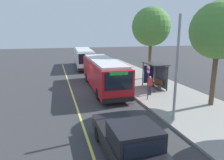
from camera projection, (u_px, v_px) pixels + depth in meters
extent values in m
plane|color=#38383A|center=(94.00, 90.00, 20.57)|extent=(120.00, 120.00, 0.00)
cube|color=gray|center=(150.00, 85.00, 22.14)|extent=(44.00, 6.40, 0.15)
cube|color=#E0D64C|center=(71.00, 91.00, 19.99)|extent=(36.00, 0.14, 0.01)
cube|color=red|center=(103.00, 73.00, 20.72)|extent=(11.10, 2.81, 2.40)
cube|color=silver|center=(103.00, 60.00, 20.43)|extent=(10.22, 2.53, 0.20)
cube|color=black|center=(119.00, 81.00, 15.40)|extent=(0.09, 2.17, 1.34)
cube|color=black|center=(116.00, 70.00, 20.97)|extent=(9.72, 0.27, 1.06)
cube|color=white|center=(116.00, 82.00, 21.25)|extent=(10.49, 0.27, 0.28)
cube|color=#26D83F|center=(119.00, 74.00, 15.26)|extent=(0.06, 1.40, 0.24)
cube|color=black|center=(119.00, 100.00, 15.70)|extent=(0.14, 2.50, 0.36)
cylinder|color=black|center=(125.00, 92.00, 18.00)|extent=(1.01, 0.30, 1.00)
cylinder|color=black|center=(98.00, 94.00, 17.44)|extent=(1.01, 0.30, 1.00)
cylinder|color=black|center=(107.00, 76.00, 24.37)|extent=(1.01, 0.30, 1.00)
cylinder|color=black|center=(87.00, 77.00, 23.81)|extent=(1.01, 0.30, 1.00)
cube|color=white|center=(84.00, 58.00, 33.55)|extent=(10.57, 3.23, 2.40)
cube|color=silver|center=(84.00, 50.00, 33.27)|extent=(9.72, 2.92, 0.20)
cube|color=black|center=(87.00, 59.00, 28.47)|extent=(0.18, 2.17, 1.34)
cube|color=black|center=(92.00, 56.00, 33.75)|extent=(9.16, 0.64, 1.06)
cube|color=#197259|center=(92.00, 64.00, 34.03)|extent=(9.89, 0.68, 0.28)
cube|color=#26D83F|center=(87.00, 55.00, 28.34)|extent=(0.12, 1.40, 0.24)
cube|color=black|center=(87.00, 70.00, 28.78)|extent=(0.24, 2.50, 0.36)
cylinder|color=black|center=(93.00, 67.00, 30.94)|extent=(1.02, 0.35, 1.00)
cylinder|color=black|center=(78.00, 68.00, 30.47)|extent=(1.02, 0.35, 1.00)
cylinder|color=black|center=(89.00, 62.00, 37.01)|extent=(1.02, 0.35, 1.00)
cylinder|color=black|center=(76.00, 62.00, 36.54)|extent=(1.02, 0.35, 1.00)
cube|color=black|center=(126.00, 142.00, 9.45)|extent=(5.44, 2.10, 0.75)
cube|color=black|center=(134.00, 136.00, 8.40)|extent=(1.93, 1.94, 0.80)
cube|color=black|center=(145.00, 149.00, 7.52)|extent=(0.06, 1.60, 0.60)
cylinder|color=black|center=(131.00, 129.00, 11.28)|extent=(0.76, 0.25, 0.76)
cylinder|color=black|center=(98.00, 134.00, 10.77)|extent=(0.76, 0.25, 0.76)
cylinder|color=#333338|center=(167.00, 79.00, 19.27)|extent=(0.10, 0.10, 2.40)
cylinder|color=#333338|center=(155.00, 79.00, 18.93)|extent=(0.10, 0.10, 2.40)
cylinder|color=#333338|center=(154.00, 73.00, 21.71)|extent=(0.10, 0.10, 2.40)
cylinder|color=#333338|center=(143.00, 74.00, 21.37)|extent=(0.10, 0.10, 2.40)
cube|color=#333338|center=(155.00, 64.00, 20.05)|extent=(2.90, 1.60, 0.08)
cube|color=#4C606B|center=(161.00, 76.00, 20.49)|extent=(2.47, 0.04, 2.16)
cube|color=navy|center=(149.00, 74.00, 21.55)|extent=(0.06, 1.11, 1.82)
cube|color=brown|center=(156.00, 84.00, 20.30)|extent=(1.60, 0.44, 0.06)
cube|color=brown|center=(158.00, 81.00, 20.30)|extent=(1.60, 0.05, 0.44)
cube|color=#333338|center=(152.00, 85.00, 21.02)|extent=(0.08, 0.40, 0.45)
cube|color=#333338|center=(159.00, 88.00, 19.67)|extent=(0.08, 0.40, 0.45)
cylinder|color=#333338|center=(148.00, 83.00, 16.80)|extent=(0.07, 0.07, 2.80)
cube|color=white|center=(148.00, 69.00, 16.55)|extent=(0.44, 0.03, 0.56)
cube|color=red|center=(148.00, 69.00, 16.54)|extent=(0.40, 0.01, 0.16)
cylinder|color=#282D47|center=(150.00, 90.00, 18.26)|extent=(0.14, 0.14, 0.85)
cylinder|color=#282D47|center=(149.00, 90.00, 18.21)|extent=(0.14, 0.14, 0.85)
cube|color=red|center=(150.00, 82.00, 18.07)|extent=(0.24, 0.40, 0.62)
sphere|color=tan|center=(150.00, 77.00, 17.98)|extent=(0.22, 0.22, 0.22)
cylinder|color=brown|center=(213.00, 79.00, 15.45)|extent=(0.36, 0.36, 3.99)
sphere|color=#4C8438|center=(219.00, 30.00, 14.68)|extent=(4.06, 4.06, 4.06)
cylinder|color=brown|center=(150.00, 60.00, 24.72)|extent=(0.36, 0.36, 4.36)
sphere|color=#4C8438|center=(151.00, 27.00, 23.86)|extent=(4.44, 4.44, 4.44)
cylinder|color=gray|center=(177.00, 70.00, 12.43)|extent=(0.16, 0.16, 6.40)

